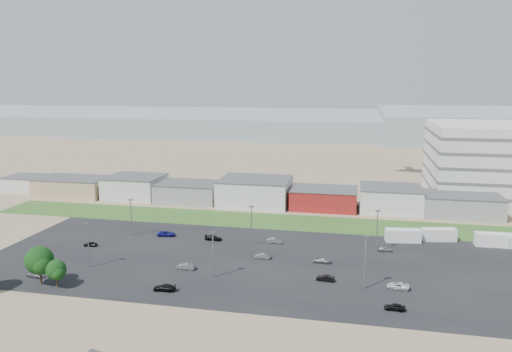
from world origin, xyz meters
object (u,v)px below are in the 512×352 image
(parked_car_4, at_px, (186,266))
(parked_car_6, at_px, (213,238))
(parked_car_3, at_px, (164,288))
(parked_car_0, at_px, (398,286))
(parked_car_9, at_px, (166,234))
(parked_car_12, at_px, (321,260))
(parked_car_7, at_px, (263,256))
(parked_car_11, at_px, (274,241))
(box_trailer_a, at_px, (403,236))
(parked_car_2, at_px, (395,307))
(parked_car_8, at_px, (385,249))
(parked_car_1, at_px, (325,278))
(parked_car_10, at_px, (36,275))
(parked_car_5, at_px, (90,244))

(parked_car_4, height_order, parked_car_6, parked_car_4)
(parked_car_3, bearing_deg, parked_car_0, 100.07)
(parked_car_9, height_order, parked_car_12, parked_car_9)
(parked_car_7, xyz_separation_m, parked_car_11, (0.75, 11.00, 0.04))
(parked_car_3, bearing_deg, box_trailer_a, 127.61)
(parked_car_2, height_order, parked_car_8, parked_car_2)
(parked_car_1, height_order, parked_car_6, parked_car_6)
(parked_car_4, height_order, parked_car_11, parked_car_4)
(parked_car_0, height_order, parked_car_10, parked_car_0)
(parked_car_5, height_order, parked_car_11, parked_car_11)
(parked_car_5, bearing_deg, parked_car_12, 86.45)
(parked_car_5, relative_size, parked_car_11, 0.84)
(box_trailer_a, xyz_separation_m, parked_car_6, (-45.89, -8.46, -0.96))
(parked_car_6, xyz_separation_m, parked_car_8, (41.41, 0.29, -0.06))
(parked_car_4, bearing_deg, box_trailer_a, 122.26)
(parked_car_1, distance_m, parked_car_4, 29.04)
(parked_car_0, relative_size, parked_car_6, 0.99)
(parked_car_0, bearing_deg, parked_car_8, -168.73)
(parked_car_4, bearing_deg, parked_car_3, -0.90)
(parked_car_2, bearing_deg, parked_car_4, -100.70)
(box_trailer_a, distance_m, parked_car_5, 75.73)
(parked_car_1, bearing_deg, parked_car_7, -119.11)
(parked_car_1, relative_size, parked_car_12, 0.94)
(parked_car_2, height_order, parked_car_5, parked_car_2)
(box_trailer_a, relative_size, parked_car_7, 2.39)
(parked_car_5, bearing_deg, parked_car_7, 86.60)
(parked_car_6, height_order, parked_car_8, parked_car_6)
(box_trailer_a, distance_m, parked_car_11, 31.63)
(parked_car_2, relative_size, parked_car_6, 0.83)
(parked_car_0, distance_m, parked_car_2, 9.55)
(parked_car_8, bearing_deg, parked_car_1, 146.49)
(parked_car_5, bearing_deg, parked_car_4, 67.29)
(parked_car_9, bearing_deg, parked_car_0, -119.31)
(box_trailer_a, bearing_deg, parked_car_2, -103.09)
(parked_car_0, height_order, parked_car_5, parked_car_0)
(parked_car_0, relative_size, parked_car_10, 1.11)
(parked_car_7, bearing_deg, parked_car_11, 178.71)
(parked_car_4, height_order, parked_car_7, parked_car_4)
(parked_car_6, height_order, parked_car_11, parked_car_11)
(parked_car_4, relative_size, parked_car_11, 1.04)
(box_trailer_a, height_order, parked_car_10, box_trailer_a)
(parked_car_3, height_order, parked_car_7, parked_car_3)
(parked_car_3, relative_size, parked_car_11, 1.14)
(parked_car_3, bearing_deg, parked_car_2, 87.71)
(parked_car_3, height_order, parked_car_10, parked_car_3)
(parked_car_2, bearing_deg, parked_car_6, -122.59)
(parked_car_3, height_order, parked_car_6, parked_car_3)
(parked_car_2, height_order, parked_car_6, parked_car_6)
(box_trailer_a, bearing_deg, parked_car_3, -146.30)
(parked_car_7, bearing_deg, box_trailer_a, 123.31)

